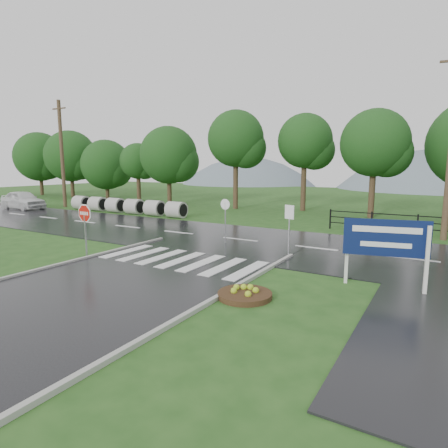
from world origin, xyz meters
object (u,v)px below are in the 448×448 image
Objects in this scene: culvert_pipes at (125,206)px; car_white at (24,209)px; stop_sign at (85,217)px; estate_billboard at (386,242)px.

culvert_pipes reaches higher than car_white.
car_white is (-9.88, -2.51, -0.60)m from culvert_pipes.
stop_sign is 11.59m from estate_billboard.
stop_sign reaches higher than culvert_pipes.
stop_sign is at bearing -50.58° from culvert_pipes.
culvert_pipes is 22.89m from estate_billboard.
stop_sign is 0.49× the size of car_white.
culvert_pipes is 2.44× the size of car_white.
car_white is (-30.70, 6.97, -1.51)m from estate_billboard.
culvert_pipes is 10.22m from car_white.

